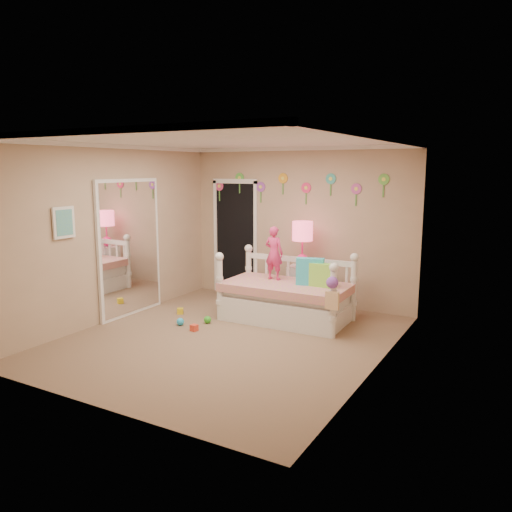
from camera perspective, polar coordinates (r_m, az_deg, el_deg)
The scene contains 18 objects.
floor at distance 6.87m, azimuth -3.22°, elevation -9.34°, with size 4.00×4.50×0.01m, color #7F684C.
ceiling at distance 6.50m, azimuth -3.45°, elevation 12.85°, with size 4.00×4.50×0.01m, color white.
back_wall at distance 8.53m, azimuth 4.86°, elevation 3.37°, with size 4.00×0.01×2.60m, color tan.
left_wall at distance 7.82m, azimuth -15.79°, elevation 2.44°, with size 0.01×4.50×2.60m, color tan.
right_wall at distance 5.75m, azimuth 13.71°, elevation -0.02°, with size 0.01×4.50×2.60m, color tan.
crown_molding at distance 6.50m, azimuth -3.45°, elevation 12.59°, with size 4.00×4.50×0.06m, color white, non-canonical shape.
daybed at distance 7.58m, azimuth 3.43°, elevation -3.48°, with size 1.89×1.02×1.03m, color white, non-canonical shape.
pillow_turquoise at distance 7.43m, azimuth 6.10°, elevation -1.76°, with size 0.40×0.14×0.40m, color #29B3CE.
pillow_lime at distance 7.35m, azimuth 7.43°, elevation -2.14°, with size 0.36×0.13×0.34m, color #8CE044.
child at distance 7.72m, azimuth 2.03°, elevation 0.33°, with size 0.30×0.20×0.82m, color #DA316D.
nightstand at distance 8.28m, azimuth 5.15°, elevation -3.52°, with size 0.42×0.32×0.70m, color white.
table_lamp at distance 8.13m, azimuth 5.24°, elevation 2.18°, with size 0.33×0.33×0.72m.
closet_doorway at distance 9.13m, azimuth -2.36°, elevation 2.15°, with size 0.90×0.04×2.07m, color black.
flower_decals at distance 8.50m, azimuth 4.34°, elevation 7.68°, with size 3.40×0.02×0.50m, color #B2668C, non-canonical shape.
mirror_closet at distance 8.03m, azimuth -13.99°, elevation 0.91°, with size 0.07×1.30×2.10m, color white.
wall_picture at distance 7.16m, azimuth -20.80°, elevation 3.54°, with size 0.05×0.34×0.42m, color white.
hanging_bag at distance 6.76m, azimuth 8.47°, elevation -4.24°, with size 0.20×0.16×0.36m, color beige, non-canonical shape.
toy_scatter at distance 7.63m, azimuth -7.86°, elevation -7.02°, with size 0.80×1.30×0.11m, color #996666, non-canonical shape.
Camera 1 is at (3.51, -5.46, 2.26)m, focal length 35.59 mm.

